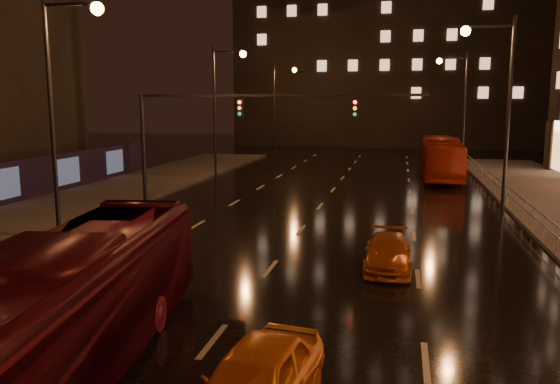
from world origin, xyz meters
name	(u,v)px	position (x,y,z in m)	size (l,w,h in m)	color
ground	(314,213)	(0.00, 20.00, 0.00)	(140.00, 140.00, 0.00)	black
sidewalk_left	(26,220)	(-13.50, 15.00, 0.07)	(7.00, 70.00, 0.15)	#38332D
building_distant	(403,13)	(4.00, 72.00, 18.00)	(44.00, 16.00, 36.00)	black
traffic_signal	(221,122)	(-5.06, 20.00, 4.74)	(15.31, 0.32, 6.20)	black
railing_right	(533,212)	(10.20, 18.00, 0.90)	(0.05, 56.00, 1.00)	#99999E
bus_red	(73,303)	(-2.37, 2.00, 1.51)	(2.53, 10.81, 3.01)	#4F0B14
bus_curb	(441,158)	(7.37, 35.49, 1.57)	(2.63, 11.24, 3.13)	#A42410
taxi_near	(256,384)	(1.89, 1.00, 0.71)	(1.68, 4.17, 1.42)	orange
taxi_far	(388,252)	(4.00, 10.97, 0.56)	(1.58, 3.89, 1.13)	#C95C13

